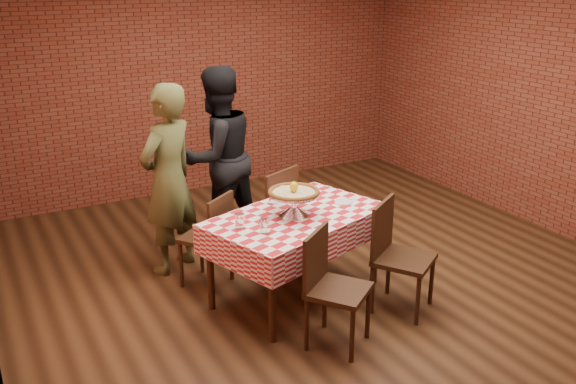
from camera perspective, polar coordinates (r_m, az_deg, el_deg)
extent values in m
plane|color=black|center=(5.75, 3.69, -8.16)|extent=(6.00, 6.00, 0.00)
plane|color=maroon|center=(7.88, -7.95, 10.49)|extent=(5.50, 0.00, 5.50)
cube|color=#382010|center=(5.36, 0.73, -5.86)|extent=(1.66, 1.28, 0.75)
cylinder|color=beige|center=(5.11, 0.54, -0.06)|extent=(0.60, 0.60, 0.03)
ellipsoid|color=gold|center=(5.09, 0.54, 0.48)|extent=(0.10, 0.10, 0.09)
cylinder|color=white|center=(4.82, -2.08, -3.09)|extent=(0.10, 0.10, 0.12)
cylinder|color=white|center=(4.92, -4.42, -2.65)|extent=(0.10, 0.10, 0.12)
cylinder|color=white|center=(5.48, 5.11, -0.92)|extent=(0.20, 0.20, 0.01)
cube|color=white|center=(5.53, 6.08, -0.78)|extent=(0.06, 0.05, 0.00)
cube|color=white|center=(5.57, 6.08, -0.64)|extent=(0.05, 0.04, 0.00)
cube|color=silver|center=(5.43, -1.11, -0.34)|extent=(0.12, 0.11, 0.14)
imported|color=#494C26|center=(5.76, -10.85, 1.10)|extent=(0.77, 0.69, 1.76)
imported|color=black|center=(6.31, -6.45, 3.20)|extent=(1.02, 0.88, 1.81)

